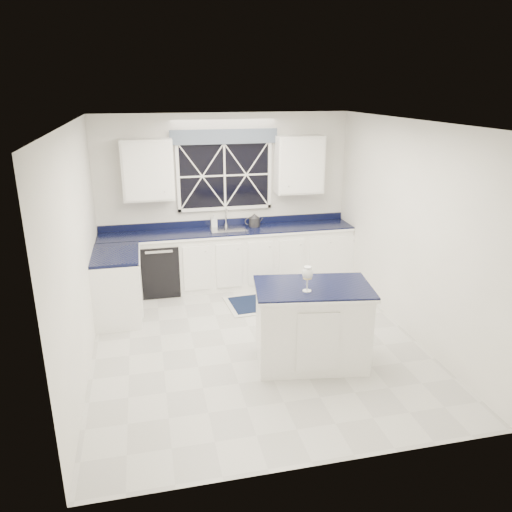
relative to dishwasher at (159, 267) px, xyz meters
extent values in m
plane|color=#A2A29E|center=(1.10, -1.95, -0.41)|extent=(4.50, 4.50, 0.00)
cube|color=white|center=(1.10, 0.30, 0.94)|extent=(4.00, 0.10, 2.70)
cube|color=white|center=(1.10, 0.00, 0.04)|extent=(3.98, 0.60, 0.90)
cube|color=white|center=(-0.60, -0.80, 0.04)|extent=(0.60, 1.00, 0.90)
cube|color=black|center=(1.10, 0.00, 0.51)|extent=(3.98, 0.64, 0.04)
cube|color=black|center=(0.00, 0.00, 0.00)|extent=(0.60, 0.58, 0.82)
cube|color=black|center=(1.10, 0.27, 1.34)|extent=(1.40, 0.02, 1.00)
cube|color=slate|center=(1.10, 0.21, 1.94)|extent=(1.65, 0.04, 0.22)
cube|color=white|center=(-0.07, 0.13, 1.49)|extent=(0.75, 0.34, 0.90)
cube|color=white|center=(2.28, 0.13, 1.49)|extent=(0.75, 0.34, 0.90)
cylinder|color=#B7B6B9|center=(1.10, 0.22, 0.55)|extent=(0.05, 0.05, 0.04)
cylinder|color=#B7B6B9|center=(1.10, 0.22, 0.69)|extent=(0.02, 0.02, 0.28)
cylinder|color=#B7B6B9|center=(1.10, 0.13, 0.82)|extent=(0.02, 0.18, 0.02)
cube|color=white|center=(1.62, -2.57, 0.05)|extent=(1.33, 0.90, 0.92)
cube|color=black|center=(1.62, -2.57, 0.53)|extent=(1.40, 0.97, 0.04)
cube|color=beige|center=(1.55, -0.82, -0.40)|extent=(1.29, 0.85, 0.01)
cube|color=black|center=(1.55, -0.82, -0.39)|extent=(1.15, 0.70, 0.01)
cylinder|color=#2E2E31|center=(1.54, 0.09, 0.60)|extent=(0.19, 0.19, 0.15)
cone|color=#2E2E31|center=(1.54, 0.09, 0.71)|extent=(0.16, 0.16, 0.06)
torus|color=#2E2E31|center=(1.45, 0.10, 0.61)|extent=(0.12, 0.02, 0.12)
cylinder|color=#2E2E31|center=(1.65, 0.09, 0.62)|extent=(0.08, 0.02, 0.10)
cylinder|color=silver|center=(1.50, -2.69, 0.56)|extent=(0.09, 0.09, 0.01)
cylinder|color=silver|center=(1.50, -2.69, 0.64)|extent=(0.01, 0.01, 0.15)
ellipsoid|color=silver|center=(1.50, -2.69, 0.76)|extent=(0.12, 0.12, 0.15)
cylinder|color=#D2BA6F|center=(1.50, -2.69, 0.74)|extent=(0.10, 0.10, 0.06)
imported|color=silver|center=(0.91, 0.22, 0.63)|extent=(0.09, 0.10, 0.21)
camera|label=1|loc=(-0.15, -7.45, 2.67)|focal=35.00mm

